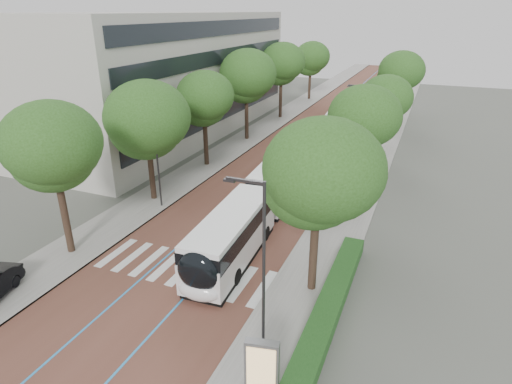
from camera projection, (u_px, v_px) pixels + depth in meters
ground at (173, 278)px, 24.64m from camera, size 160.00×160.00×0.00m
road at (332, 123)px, 58.67m from camera, size 11.00×140.00×0.02m
sidewalk_left at (280, 117)px, 61.27m from camera, size 4.00×140.00×0.12m
sidewalk_right at (388, 127)px, 56.02m from camera, size 4.00×140.00×0.12m
kerb_left at (293, 119)px, 60.61m from camera, size 0.20×140.00×0.14m
kerb_right at (373, 126)px, 56.69m from camera, size 0.20×140.00×0.14m
zebra_crossing at (185, 269)px, 25.41m from camera, size 10.55×3.60×0.01m
lane_line_left at (320, 121)px, 59.22m from camera, size 0.12×126.00×0.01m
lane_line_right at (343, 123)px, 58.10m from camera, size 0.12×126.00×0.01m
office_building at (157, 74)px, 52.53m from camera, size 18.11×40.00×14.00m
hedge at (328, 309)px, 21.25m from camera, size 1.20×14.00×0.80m
streetlight_near at (260, 254)px, 17.88m from camera, size 1.82×0.20×8.00m
streetlight_far at (361, 122)px, 39.15m from camera, size 1.82×0.20×8.00m
lamp_post_left at (157, 157)px, 31.97m from camera, size 0.14×0.14×8.00m
trees_left at (235, 86)px, 45.96m from camera, size 6.49×60.73×9.82m
trees_right at (376, 106)px, 38.43m from camera, size 6.03×48.02×9.12m
lead_bus at (253, 211)px, 29.10m from camera, size 3.52×18.51×3.20m
bus_queued_0 at (316, 149)px, 42.23m from camera, size 3.23×12.52×3.20m
bus_queued_1 at (342, 118)px, 54.02m from camera, size 3.17×12.51×3.20m
bus_queued_2 at (365, 100)px, 64.92m from camera, size 2.93×12.47×3.20m
ad_panel at (262, 369)px, 16.38m from camera, size 1.37×0.62×2.75m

